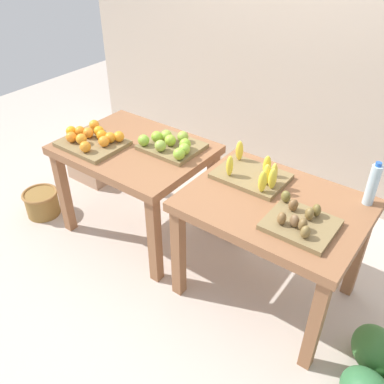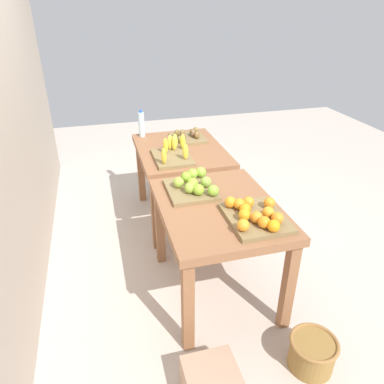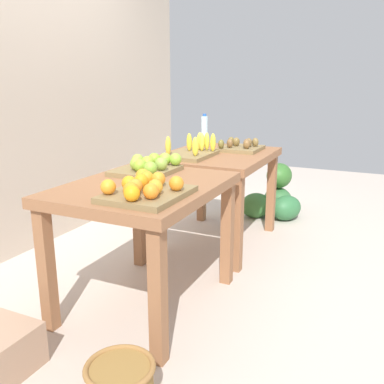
{
  "view_description": "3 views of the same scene",
  "coord_description": "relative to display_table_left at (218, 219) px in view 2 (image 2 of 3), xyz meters",
  "views": [
    {
      "loc": [
        1.33,
        -1.86,
        2.19
      ],
      "look_at": [
        -0.02,
        -0.04,
        0.61
      ],
      "focal_mm": 38.98,
      "sensor_mm": 36.0,
      "label": 1
    },
    {
      "loc": [
        -2.59,
        0.74,
        2.0
      ],
      "look_at": [
        0.02,
        0.03,
        0.56
      ],
      "focal_mm": 33.8,
      "sensor_mm": 36.0,
      "label": 2
    },
    {
      "loc": [
        -2.54,
        -1.23,
        1.33
      ],
      "look_at": [
        -0.02,
        -0.05,
        0.58
      ],
      "focal_mm": 39.21,
      "sensor_mm": 36.0,
      "label": 3
    }
  ],
  "objects": [
    {
      "name": "ground_plane",
      "position": [
        0.56,
        0.0,
        -0.64
      ],
      "size": [
        8.0,
        8.0,
        0.0
      ],
      "primitive_type": "plane",
      "color": "beige"
    },
    {
      "name": "display_table_left",
      "position": [
        0.0,
        0.0,
        0.0
      ],
      "size": [
        1.04,
        0.8,
        0.76
      ],
      "color": "#8E5C3C",
      "rests_on": "ground_plane"
    },
    {
      "name": "display_table_right",
      "position": [
        1.12,
        0.0,
        0.0
      ],
      "size": [
        1.04,
        0.8,
        0.76
      ],
      "color": "#8E5C3C",
      "rests_on": "ground_plane"
    },
    {
      "name": "orange_bin",
      "position": [
        -0.25,
        -0.16,
        0.15
      ],
      "size": [
        0.45,
        0.37,
        0.11
      ],
      "color": "olive",
      "rests_on": "display_table_left"
    },
    {
      "name": "apple_bin",
      "position": [
        0.25,
        0.11,
        0.16
      ],
      "size": [
        0.42,
        0.35,
        0.11
      ],
      "color": "olive",
      "rests_on": "display_table_left"
    },
    {
      "name": "banana_crate",
      "position": [
        0.9,
        0.12,
        0.15
      ],
      "size": [
        0.44,
        0.33,
        0.17
      ],
      "color": "olive",
      "rests_on": "display_table_right"
    },
    {
      "name": "kiwi_bin",
      "position": [
        1.33,
        -0.12,
        0.14
      ],
      "size": [
        0.36,
        0.32,
        0.1
      ],
      "color": "olive",
      "rests_on": "display_table_right"
    },
    {
      "name": "water_bottle",
      "position": [
        1.55,
        0.3,
        0.24
      ],
      "size": [
        0.06,
        0.06,
        0.27
      ],
      "color": "silver",
      "rests_on": "display_table_right"
    },
    {
      "name": "watermelon_pile",
      "position": [
        2.02,
        -0.27,
        -0.46
      ],
      "size": [
        0.65,
        0.67,
        0.52
      ],
      "color": "#376E3C",
      "rests_on": "ground_plane"
    },
    {
      "name": "wicker_basket",
      "position": [
        -0.8,
        -0.35,
        -0.53
      ],
      "size": [
        0.29,
        0.29,
        0.22
      ],
      "color": "olive",
      "rests_on": "ground_plane"
    }
  ]
}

